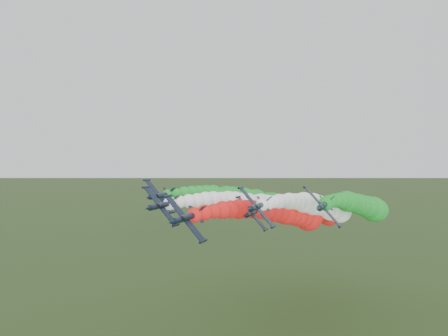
{
  "coord_description": "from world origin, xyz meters",
  "views": [
    {
      "loc": [
        23.69,
        -76.06,
        49.88
      ],
      "look_at": [
        -6.76,
        5.66,
        47.52
      ],
      "focal_mm": 35.0,
      "sensor_mm": 36.0,
      "label": 1
    }
  ],
  "objects": [
    {
      "name": "jet_outer_left",
      "position": [
        -19.98,
        66.43,
        35.13
      ],
      "size": [
        16.13,
        83.67,
        17.15
      ],
      "rotation": [
        0.0,
        0.83,
        0.0
      ],
      "color": "black",
      "rests_on": "ground"
    },
    {
      "name": "jet_outer_right",
      "position": [
        17.41,
        63.24,
        34.56
      ],
      "size": [
        15.86,
        83.4,
        16.88
      ],
      "rotation": [
        0.0,
        0.83,
        0.0
      ],
      "color": "black",
      "rests_on": "ground"
    },
    {
      "name": "jet_trail",
      "position": [
        0.18,
        74.06,
        31.12
      ],
      "size": [
        16.31,
        83.85,
        17.33
      ],
      "rotation": [
        0.0,
        0.83,
        0.0
      ],
      "color": "black",
      "rests_on": "ground"
    },
    {
      "name": "jet_lead",
      "position": [
        -2.38,
        45.73,
        33.54
      ],
      "size": [
        16.32,
        83.86,
        17.34
      ],
      "rotation": [
        0.0,
        0.83,
        0.0
      ],
      "color": "black",
      "rests_on": "ground"
    },
    {
      "name": "jet_inner_left",
      "position": [
        -12.74,
        53.97,
        34.47
      ],
      "size": [
        15.52,
        83.06,
        16.54
      ],
      "rotation": [
        0.0,
        0.83,
        0.0
      ],
      "color": "black",
      "rests_on": "ground"
    },
    {
      "name": "jet_inner_right",
      "position": [
        5.59,
        59.72,
        34.32
      ],
      "size": [
        16.06,
        83.6,
        17.08
      ],
      "rotation": [
        0.0,
        0.83,
        0.0
      ],
      "color": "black",
      "rests_on": "ground"
    }
  ]
}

